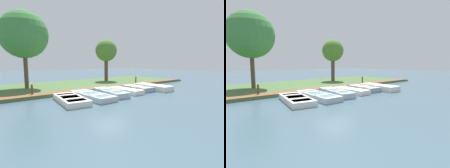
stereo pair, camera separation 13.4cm
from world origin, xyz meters
TOP-DOWN VIEW (x-y plane):
  - ground_plane at (0.00, 0.00)m, footprint 80.00×80.00m
  - shore_bank at (-5.00, 0.00)m, footprint 8.00×24.00m
  - dock_walkway at (-1.59, 0.00)m, footprint 1.14×23.18m
  - rowboat_0 at (1.02, -3.48)m, footprint 3.23×1.72m
  - rowboat_1 at (0.87, -2.00)m, footprint 3.50×1.19m
  - rowboat_2 at (0.79, -0.49)m, footprint 3.29×1.45m
  - rowboat_3 at (0.76, 0.92)m, footprint 2.80×1.09m
  - rowboat_4 at (0.56, 2.44)m, footprint 2.70×1.33m
  - rowboat_5 at (1.07, 3.72)m, footprint 3.22×1.31m
  - mooring_post_near at (-1.74, -4.72)m, footprint 0.12×0.12m
  - mooring_post_far at (-1.74, 4.79)m, footprint 0.12×0.12m
  - park_tree_far_left at (-5.37, -4.12)m, footprint 3.66×3.66m
  - park_tree_left at (-5.94, 4.42)m, footprint 2.41×2.41m

SIDE VIEW (x-z plane):
  - ground_plane at x=0.00m, z-range 0.00..0.00m
  - shore_bank at x=-5.00m, z-range 0.00..0.13m
  - dock_walkway at x=-1.59m, z-range 0.00..0.21m
  - rowboat_0 at x=1.02m, z-range 0.00..0.33m
  - rowboat_1 at x=0.87m, z-range 0.00..0.34m
  - rowboat_3 at x=0.76m, z-range 0.00..0.35m
  - rowboat_4 at x=0.56m, z-range 0.00..0.36m
  - rowboat_2 at x=0.79m, z-range 0.00..0.38m
  - rowboat_5 at x=1.07m, z-range 0.00..0.43m
  - mooring_post_near at x=-1.74m, z-range 0.00..0.85m
  - mooring_post_far at x=-1.74m, z-range 0.00..0.85m
  - park_tree_left at x=-5.94m, z-range 1.09..5.80m
  - park_tree_far_left at x=-5.37m, z-range 1.24..7.40m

